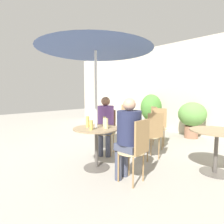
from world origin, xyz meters
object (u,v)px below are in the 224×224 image
potted_plant_0 (151,110)px  seated_person_0 (128,133)px  bistro_chair_0 (137,146)px  bistro_chair_4 (151,120)px  beer_glass_0 (106,123)px  beer_glass_3 (91,125)px  beer_glass_1 (105,122)px  beer_glass_2 (88,122)px  bistro_chair_1 (107,127)px  umbrella (95,42)px  cafe_table_near (96,138)px  cafe_table_far (217,141)px  bistro_chair_5 (127,116)px  seated_person_1 (106,121)px  potted_plant_1 (192,116)px  bistro_chair_3 (153,132)px  bistro_chair_2 (159,124)px

potted_plant_0 → seated_person_0: bearing=-64.0°
potted_plant_0 → bistro_chair_0: bearing=-61.8°
bistro_chair_4 → potted_plant_0: potted_plant_0 is taller
beer_glass_0 → beer_glass_3: beer_glass_0 is taller
beer_glass_1 → beer_glass_3: (0.06, -0.36, -0.01)m
bistro_chair_4 → beer_glass_2: 2.37m
beer_glass_1 → potted_plant_0: size_ratio=0.14×
bistro_chair_4 → beer_glass_1: (0.31, -2.12, 0.24)m
bistro_chair_1 → umbrella: bearing=-90.0°
cafe_table_near → bistro_chair_1: 0.85m
bistro_chair_0 → bistro_chair_4: bearing=-155.6°
beer_glass_3 → potted_plant_0: potted_plant_0 is taller
cafe_table_far → potted_plant_0: potted_plant_0 is taller
bistro_chair_1 → bistro_chair_0: bearing=-60.0°
bistro_chair_1 → beer_glass_0: size_ratio=5.26×
bistro_chair_5 → beer_glass_2: (1.27, -2.70, 0.25)m
bistro_chair_0 → seated_person_1: seated_person_1 is taller
cafe_table_far → beer_glass_2: size_ratio=4.27×
bistro_chair_0 → cafe_table_far: bearing=145.9°
cafe_table_far → umbrella: (-1.59, -1.23, 1.62)m
bistro_chair_1 → seated_person_1: seated_person_1 is taller
cafe_table_far → beer_glass_0: bearing=-140.8°
potted_plant_1 → umbrella: 3.73m
bistro_chair_3 → seated_person_1: bearing=-40.9°
bistro_chair_1 → bistro_chair_2: (0.61, 1.19, 0.00)m
beer_glass_1 → umbrella: size_ratio=0.08×
bistro_chair_1 → umbrella: umbrella is taller
cafe_table_far → bistro_chair_3: bistro_chair_3 is taller
cafe_table_near → bistro_chair_3: bearing=62.5°
seated_person_1 → beer_glass_0: size_ratio=6.90×
beer_glass_1 → bistro_chair_3: bearing=58.1°
seated_person_1 → potted_plant_0: size_ratio=0.96×
cafe_table_near → bistro_chair_1: (-0.45, 0.72, 0.03)m
bistro_chair_5 → beer_glass_1: 2.88m
potted_plant_0 → potted_plant_1: 1.38m
bistro_chair_0 → potted_plant_0: size_ratio=0.74×
beer_glass_3 → umbrella: (-0.07, 0.17, 1.37)m
cafe_table_far → bistro_chair_1: 2.11m
cafe_table_far → bistro_chair_0: size_ratio=0.88×
bistro_chair_3 → beer_glass_2: bearing=-10.1°
cafe_table_far → seated_person_1: seated_person_1 is taller
seated_person_1 → beer_glass_2: bearing=-105.8°
seated_person_0 → umbrella: umbrella is taller
potted_plant_0 → potted_plant_1: (1.37, 0.04, -0.08)m
beer_glass_0 → potted_plant_1: potted_plant_1 is taller
bistro_chair_2 → potted_plant_1: potted_plant_1 is taller
cafe_table_near → bistro_chair_4: 2.32m
cafe_table_far → beer_glass_0: size_ratio=4.61×
beer_glass_1 → potted_plant_0: (-0.94, 3.15, -0.08)m
bistro_chair_2 → beer_glass_1: bistro_chair_2 is taller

